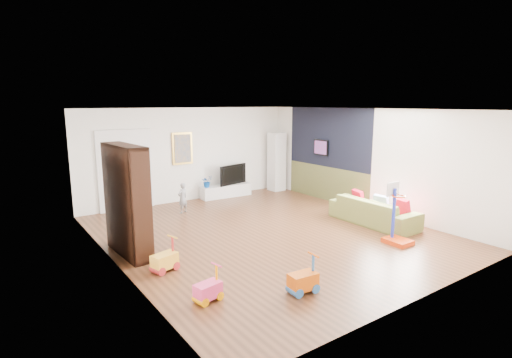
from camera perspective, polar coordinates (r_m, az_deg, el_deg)
floor at (r=8.95m, az=1.49°, el=-7.64°), size 6.50×7.50×0.00m
ceiling at (r=8.49m, az=1.58°, el=9.90°), size 6.50×7.50×0.00m
wall_back at (r=11.81m, az=-9.42°, el=3.46°), size 6.50×0.00×2.70m
wall_front at (r=6.11m, az=23.10°, el=-4.16°), size 6.50×0.00×2.70m
wall_left at (r=7.20m, az=-19.69°, el=-1.74°), size 0.00×7.50×2.70m
wall_right at (r=10.86m, az=15.44°, el=2.58°), size 0.00×7.50×2.70m
navy_accent at (r=11.72m, az=10.22°, el=5.84°), size 0.01×3.20×1.70m
olive_wainscot at (r=11.91m, az=10.00°, el=-0.64°), size 0.01×3.20×1.00m
doorway at (r=11.13m, az=-18.11°, el=1.06°), size 1.45×0.06×2.10m
painting_back at (r=11.64m, az=-10.48°, el=4.32°), size 0.62×0.06×0.92m
artwork_right at (r=11.85m, az=9.26°, el=4.47°), size 0.04×0.56×0.46m
media_console at (r=12.24m, az=-4.33°, el=-1.69°), size 1.61×0.47×0.37m
tall_cabinet at (r=13.02m, az=2.97°, el=2.48°), size 0.44×0.44×1.89m
bookshelf at (r=7.83m, az=-17.98°, el=-2.94°), size 0.46×1.45×2.09m
sofa at (r=9.89m, az=16.45°, el=-4.42°), size 0.86×2.15×0.62m
basketball_hoop at (r=8.60m, az=19.83°, el=-4.70°), size 0.44×0.53×1.26m
ride_on_yellow at (r=7.09m, az=-12.96°, el=-10.55°), size 0.49×0.38×0.58m
ride_on_orange at (r=6.22m, az=6.74°, el=-13.42°), size 0.46×0.31×0.58m
ride_on_pink at (r=6.00m, az=-6.91°, el=-14.72°), size 0.43×0.31×0.52m
child at (r=10.57m, az=-10.44°, el=-2.68°), size 0.34×0.28×0.80m
tv at (r=12.29m, az=-3.63°, el=0.70°), size 1.06×0.39×0.61m
vase_plant at (r=11.88m, az=-7.03°, el=-0.35°), size 0.38×0.35×0.35m
pillow_left at (r=9.69m, az=20.12°, el=-3.84°), size 0.17×0.42×0.41m
pillow_center at (r=10.00m, az=17.46°, el=-3.23°), size 0.13×0.37×0.36m
pillow_right at (r=10.35m, az=14.42°, el=-2.60°), size 0.20×0.39×0.38m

